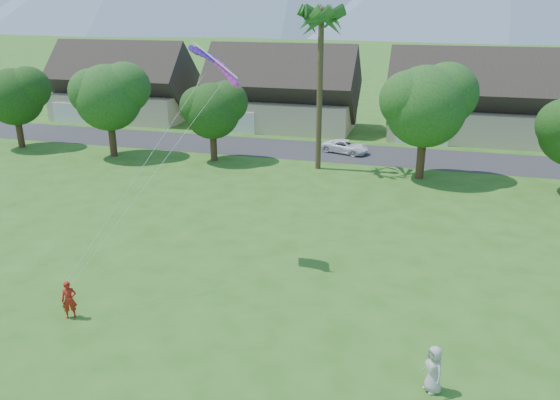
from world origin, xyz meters
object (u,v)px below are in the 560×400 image
(kite_flyer, at_px, (69,300))
(watcher, at_px, (434,369))
(parafoil_kite, at_px, (218,63))
(parked_car, at_px, (346,147))

(kite_flyer, distance_m, watcher, 14.71)
(kite_flyer, relative_size, parafoil_kite, 0.59)
(parafoil_kite, bearing_deg, watcher, -32.14)
(kite_flyer, bearing_deg, watcher, -37.13)
(kite_flyer, relative_size, parked_car, 0.40)
(kite_flyer, xyz_separation_m, watcher, (14.69, -0.72, 0.03))
(parked_car, bearing_deg, watcher, -147.30)
(watcher, relative_size, parked_car, 0.41)
(parked_car, height_order, parafoil_kite, parafoil_kite)
(kite_flyer, xyz_separation_m, parked_car, (6.73, 30.30, -0.26))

